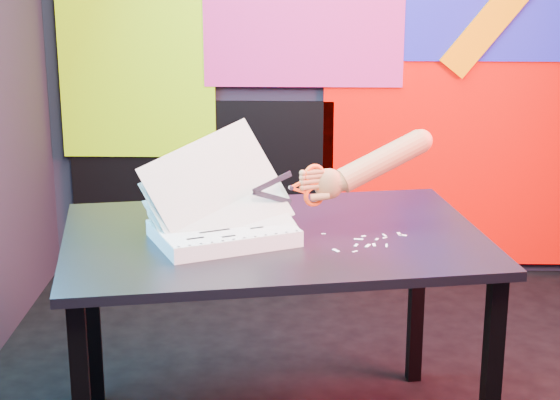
{
  "coord_description": "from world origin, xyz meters",
  "views": [
    {
      "loc": [
        -0.25,
        -3.01,
        1.69
      ],
      "look_at": [
        -0.32,
        -0.21,
        0.87
      ],
      "focal_mm": 60.0,
      "sensor_mm": 36.0,
      "label": 1
    }
  ],
  "objects": [
    {
      "name": "printout_stack",
      "position": [
        -0.5,
        -0.25,
        0.78
      ],
      "size": [
        0.51,
        0.45,
        0.38
      ],
      "rotation": [
        0.0,
        0.0,
        0.43
      ],
      "color": "beige",
      "rests_on": "work_table"
    },
    {
      "name": "hand_forearm",
      "position": [
        -0.02,
        -0.06,
        0.95
      ],
      "size": [
        0.43,
        0.21,
        0.2
      ],
      "rotation": [
        0.0,
        0.0,
        0.39
      ],
      "color": "#A46838",
      "rests_on": "work_table"
    },
    {
      "name": "work_table",
      "position": [
        -0.34,
        -0.19,
        0.67
      ],
      "size": [
        1.46,
        1.11,
        0.75
      ],
      "rotation": [
        0.0,
        0.0,
        0.18
      ],
      "color": "black",
      "rests_on": "ground"
    },
    {
      "name": "backdrop",
      "position": [
        0.06,
        1.46,
        0.96
      ],
      "size": [
        2.88,
        0.05,
        2.08
      ],
      "color": "#F20500",
      "rests_on": "ground"
    },
    {
      "name": "room",
      "position": [
        0.0,
        0.0,
        1.35
      ],
      "size": [
        3.01,
        3.01,
        2.71
      ],
      "color": "black",
      "rests_on": "ground"
    },
    {
      "name": "scissors",
      "position": [
        -0.23,
        -0.15,
        0.9
      ],
      "size": [
        0.23,
        0.1,
        0.14
      ],
      "rotation": [
        0.0,
        0.0,
        0.39
      ],
      "color": "silver",
      "rests_on": "printout_stack"
    },
    {
      "name": "paper_clippings",
      "position": [
        -0.03,
        -0.25,
        0.75
      ],
      "size": [
        0.27,
        0.19,
        0.0
      ],
      "color": "silver",
      "rests_on": "work_table"
    }
  ]
}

